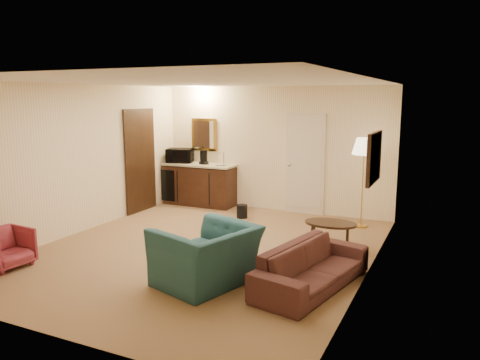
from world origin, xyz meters
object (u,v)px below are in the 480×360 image
object	(u,v)px
sofa	(312,259)
waste_bin	(242,211)
teal_armchair	(206,246)
floor_lamp	(363,183)
microwave	(180,154)
coffee_table	(330,237)
rose_chair_near	(6,246)
coffee_maker	(204,157)
wetbar_cabinet	(199,184)

from	to	relation	value
sofa	waste_bin	world-z (taller)	sofa
teal_armchair	floor_lamp	distance (m)	3.82
waste_bin	microwave	distance (m)	2.20
coffee_table	rose_chair_near	bearing A→B (deg)	-146.34
microwave	coffee_maker	world-z (taller)	microwave
sofa	coffee_table	size ratio (longest dim) A/B	2.31
floor_lamp	coffee_maker	xyz separation A→B (m)	(-3.51, 0.34, 0.24)
waste_bin	coffee_table	bearing A→B (deg)	-31.19
teal_armchair	waste_bin	bearing A→B (deg)	-145.92
floor_lamp	waste_bin	world-z (taller)	floor_lamp
coffee_table	waste_bin	distance (m)	2.46
floor_lamp	rose_chair_near	bearing A→B (deg)	-134.22
wetbar_cabinet	coffee_table	xyz separation A→B (m)	(3.45, -1.93, -0.23)
wetbar_cabinet	teal_armchair	xyz separation A→B (m)	(2.36, -3.91, 0.05)
wetbar_cabinet	coffee_table	world-z (taller)	wetbar_cabinet
sofa	coffee_table	xyz separation A→B (m)	(-0.15, 1.49, -0.13)
teal_armchair	microwave	world-z (taller)	microwave
teal_armchair	coffee_table	size ratio (longest dim) A/B	1.45
coffee_table	wetbar_cabinet	bearing A→B (deg)	150.82
wetbar_cabinet	waste_bin	size ratio (longest dim) A/B	6.15
rose_chair_near	waste_bin	bearing A→B (deg)	-20.88
wetbar_cabinet	microwave	distance (m)	0.82
coffee_table	teal_armchair	bearing A→B (deg)	-118.88
rose_chair_near	coffee_maker	bearing A→B (deg)	-3.10
coffee_table	coffee_maker	size ratio (longest dim) A/B	2.68
wetbar_cabinet	waste_bin	world-z (taller)	wetbar_cabinet
wetbar_cabinet	coffee_table	bearing A→B (deg)	-29.18
floor_lamp	coffee_table	bearing A→B (deg)	-96.13
rose_chair_near	sofa	bearing A→B (deg)	-70.02
coffee_table	floor_lamp	size ratio (longest dim) A/B	0.49
waste_bin	wetbar_cabinet	bearing A→B (deg)	154.12
sofa	coffee_table	bearing A→B (deg)	17.97
coffee_maker	sofa	bearing A→B (deg)	-46.99
coffee_table	coffee_maker	distance (m)	3.96
coffee_table	microwave	world-z (taller)	microwave
wetbar_cabinet	rose_chair_near	size ratio (longest dim) A/B	2.70
teal_armchair	coffee_maker	bearing A→B (deg)	-133.33
floor_lamp	microwave	distance (m)	4.15
coffee_table	coffee_maker	world-z (taller)	coffee_maker
teal_armchair	wetbar_cabinet	bearing A→B (deg)	-132.02
floor_lamp	microwave	bearing A→B (deg)	175.41
coffee_table	microwave	distance (m)	4.49
wetbar_cabinet	microwave	xyz separation A→B (m)	(-0.50, 0.01, 0.65)
sofa	rose_chair_near	xyz separation A→B (m)	(-4.10, -1.14, -0.06)
coffee_maker	waste_bin	bearing A→B (deg)	-30.93
teal_armchair	rose_chair_near	xyz separation A→B (m)	(-2.86, -0.65, -0.21)
coffee_table	sofa	bearing A→B (deg)	-84.27
wetbar_cabinet	coffee_maker	world-z (taller)	coffee_maker
coffee_table	floor_lamp	world-z (taller)	floor_lamp
waste_bin	microwave	size ratio (longest dim) A/B	0.47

